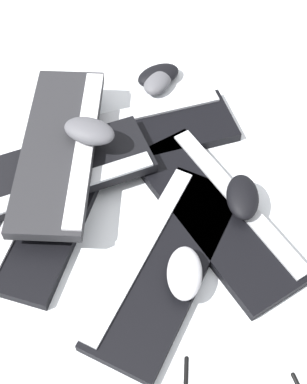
{
  "coord_description": "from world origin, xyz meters",
  "views": [
    {
      "loc": [
        -0.04,
        0.66,
        0.95
      ],
      "look_at": [
        0.07,
        0.04,
        0.04
      ],
      "focal_mm": 50.0,
      "sensor_mm": 36.0,
      "label": 1
    }
  ],
  "objects_px": {
    "keyboard_4": "(49,174)",
    "mouse_4": "(89,131)",
    "mouse_0": "(243,197)",
    "keyboard_3": "(139,134)",
    "keyboard_0": "(53,203)",
    "mouse_1": "(158,79)",
    "keyboard_1": "(165,264)",
    "keyboard_2": "(216,214)",
    "mouse_2": "(9,194)",
    "keyboard_5": "(60,147)",
    "mouse_5": "(185,273)",
    "mouse_3": "(158,75)"
  },
  "relations": [
    {
      "from": "keyboard_5",
      "to": "mouse_3",
      "type": "distance_m",
      "value": 0.35
    },
    {
      "from": "mouse_4",
      "to": "mouse_5",
      "type": "distance_m",
      "value": 0.36
    },
    {
      "from": "keyboard_1",
      "to": "mouse_0",
      "type": "height_order",
      "value": "mouse_0"
    },
    {
      "from": "keyboard_4",
      "to": "mouse_4",
      "type": "xyz_separation_m",
      "value": [
        -0.07,
        -0.08,
        0.07
      ]
    },
    {
      "from": "keyboard_1",
      "to": "mouse_1",
      "type": "xyz_separation_m",
      "value": [
        0.11,
        -0.5,
        0.01
      ]
    },
    {
      "from": "mouse_2",
      "to": "keyboard_2",
      "type": "bearing_deg",
      "value": -57.22
    },
    {
      "from": "keyboard_2",
      "to": "mouse_3",
      "type": "xyz_separation_m",
      "value": [
        0.19,
        -0.38,
        0.01
      ]
    },
    {
      "from": "keyboard_3",
      "to": "mouse_1",
      "type": "xyz_separation_m",
      "value": [
        -0.01,
        -0.18,
        0.01
      ]
    },
    {
      "from": "keyboard_2",
      "to": "keyboard_4",
      "type": "xyz_separation_m",
      "value": [
        0.36,
        -0.01,
        0.03
      ]
    },
    {
      "from": "keyboard_0",
      "to": "keyboard_5",
      "type": "relative_size",
      "value": 0.99
    },
    {
      "from": "mouse_1",
      "to": "mouse_2",
      "type": "distance_m",
      "value": 0.47
    },
    {
      "from": "mouse_4",
      "to": "mouse_3",
      "type": "bearing_deg",
      "value": -99.51
    },
    {
      "from": "keyboard_3",
      "to": "mouse_1",
      "type": "relative_size",
      "value": 4.17
    },
    {
      "from": "keyboard_2",
      "to": "keyboard_5",
      "type": "distance_m",
      "value": 0.36
    },
    {
      "from": "keyboard_1",
      "to": "mouse_0",
      "type": "relative_size",
      "value": 4.22
    },
    {
      "from": "mouse_3",
      "to": "mouse_4",
      "type": "relative_size",
      "value": 1.0
    },
    {
      "from": "mouse_5",
      "to": "mouse_0",
      "type": "bearing_deg",
      "value": -33.2
    },
    {
      "from": "keyboard_0",
      "to": "keyboard_1",
      "type": "bearing_deg",
      "value": 159.75
    },
    {
      "from": "keyboard_0",
      "to": "keyboard_1",
      "type": "xyz_separation_m",
      "value": [
        -0.26,
        0.09,
        0.0
      ]
    },
    {
      "from": "keyboard_0",
      "to": "mouse_0",
      "type": "bearing_deg",
      "value": -170.28
    },
    {
      "from": "keyboard_0",
      "to": "keyboard_4",
      "type": "height_order",
      "value": "keyboard_4"
    },
    {
      "from": "mouse_2",
      "to": "mouse_4",
      "type": "distance_m",
      "value": 0.22
    },
    {
      "from": "keyboard_4",
      "to": "keyboard_1",
      "type": "bearing_deg",
      "value": 151.89
    },
    {
      "from": "keyboard_3",
      "to": "keyboard_4",
      "type": "xyz_separation_m",
      "value": [
        0.16,
        0.17,
        0.03
      ]
    },
    {
      "from": "keyboard_4",
      "to": "mouse_0",
      "type": "xyz_separation_m",
      "value": [
        -0.41,
        -0.01,
        0.01
      ]
    },
    {
      "from": "mouse_5",
      "to": "keyboard_0",
      "type": "bearing_deg",
      "value": 59.23
    },
    {
      "from": "mouse_1",
      "to": "mouse_4",
      "type": "bearing_deg",
      "value": 168.24
    },
    {
      "from": "mouse_0",
      "to": "mouse_5",
      "type": "height_order",
      "value": "same"
    },
    {
      "from": "keyboard_0",
      "to": "keyboard_1",
      "type": "height_order",
      "value": "same"
    },
    {
      "from": "mouse_0",
      "to": "mouse_4",
      "type": "relative_size",
      "value": 1.0
    },
    {
      "from": "keyboard_5",
      "to": "mouse_4",
      "type": "height_order",
      "value": "mouse_4"
    },
    {
      "from": "keyboard_4",
      "to": "mouse_0",
      "type": "height_order",
      "value": "mouse_0"
    },
    {
      "from": "mouse_1",
      "to": "mouse_4",
      "type": "xyz_separation_m",
      "value": [
        0.09,
        0.27,
        0.09
      ]
    },
    {
      "from": "keyboard_3",
      "to": "keyboard_2",
      "type": "bearing_deg",
      "value": 137.57
    },
    {
      "from": "mouse_2",
      "to": "mouse_1",
      "type": "bearing_deg",
      "value": -3.74
    },
    {
      "from": "keyboard_2",
      "to": "keyboard_3",
      "type": "distance_m",
      "value": 0.27
    },
    {
      "from": "mouse_2",
      "to": "mouse_4",
      "type": "relative_size",
      "value": 1.0
    },
    {
      "from": "keyboard_1",
      "to": "keyboard_4",
      "type": "height_order",
      "value": "keyboard_4"
    },
    {
      "from": "mouse_0",
      "to": "mouse_1",
      "type": "bearing_deg",
      "value": -153.78
    },
    {
      "from": "mouse_4",
      "to": "mouse_2",
      "type": "bearing_deg",
      "value": 49.11
    },
    {
      "from": "mouse_0",
      "to": "keyboard_5",
      "type": "bearing_deg",
      "value": -104.55
    },
    {
      "from": "keyboard_0",
      "to": "mouse_4",
      "type": "relative_size",
      "value": 4.12
    },
    {
      "from": "keyboard_5",
      "to": "mouse_2",
      "type": "xyz_separation_m",
      "value": [
        0.09,
        0.1,
        -0.05
      ]
    },
    {
      "from": "mouse_5",
      "to": "mouse_3",
      "type": "bearing_deg",
      "value": 7.43
    },
    {
      "from": "keyboard_2",
      "to": "keyboard_5",
      "type": "height_order",
      "value": "keyboard_5"
    },
    {
      "from": "mouse_0",
      "to": "mouse_4",
      "type": "bearing_deg",
      "value": -109.94
    },
    {
      "from": "keyboard_2",
      "to": "mouse_3",
      "type": "relative_size",
      "value": 3.85
    },
    {
      "from": "mouse_1",
      "to": "mouse_2",
      "type": "height_order",
      "value": "same"
    },
    {
      "from": "mouse_0",
      "to": "keyboard_3",
      "type": "bearing_deg",
      "value": -131.37
    },
    {
      "from": "keyboard_3",
      "to": "keyboard_5",
      "type": "bearing_deg",
      "value": 39.37
    }
  ]
}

